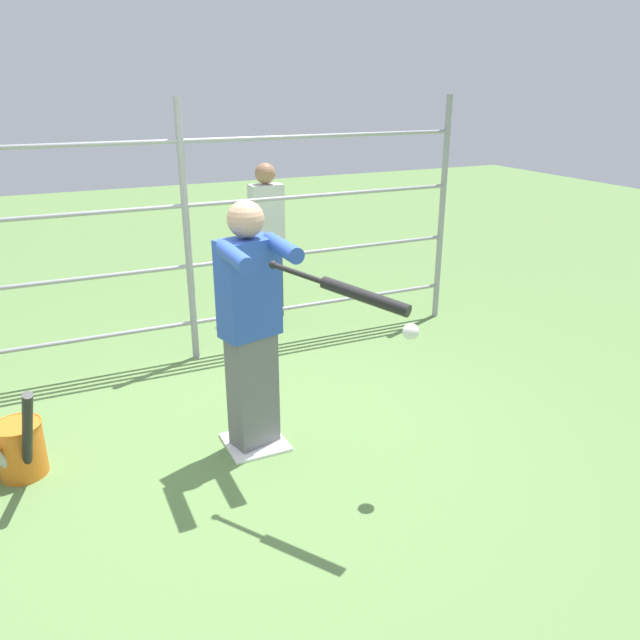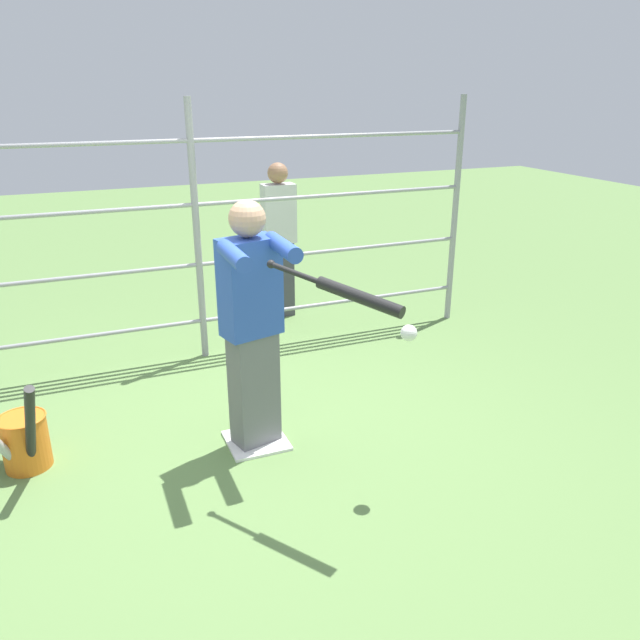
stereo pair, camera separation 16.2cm
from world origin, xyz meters
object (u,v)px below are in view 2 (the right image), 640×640
object	(u,v)px
batter	(252,321)
bystander_behind_fence	(279,239)
bat_bucket	(18,436)
baseball_bat_swinging	(347,292)
softball_in_flight	(409,333)

from	to	relation	value
batter	bystander_behind_fence	bearing A→B (deg)	-112.68
batter	bat_bucket	bearing A→B (deg)	-11.31
batter	baseball_bat_swinging	distance (m)	1.00
baseball_bat_swinging	bystander_behind_fence	distance (m)	3.36
batter	baseball_bat_swinging	world-z (taller)	batter
bat_bucket	bystander_behind_fence	size ratio (longest dim) A/B	0.55
batter	bat_bucket	world-z (taller)	batter
batter	baseball_bat_swinging	xyz separation A→B (m)	(-0.26, 0.87, 0.42)
softball_in_flight	bat_bucket	size ratio (longest dim) A/B	0.11
batter	softball_in_flight	xyz separation A→B (m)	(-0.69, 0.78, 0.10)
bat_bucket	bystander_behind_fence	xyz separation A→B (m)	(-2.48, -2.08, 0.60)
bystander_behind_fence	bat_bucket	bearing A→B (deg)	39.95
softball_in_flight	bat_bucket	xyz separation A→B (m)	(2.18, -1.08, -0.78)
baseball_bat_swinging	softball_in_flight	bearing A→B (deg)	-168.91
batter	softball_in_flight	distance (m)	1.05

